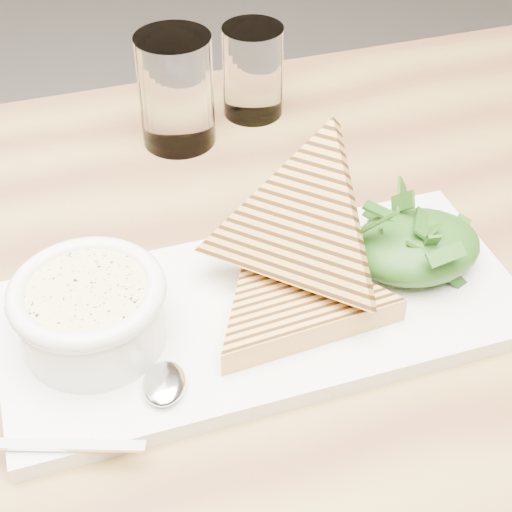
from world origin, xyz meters
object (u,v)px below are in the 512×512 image
object	(u,v)px
table_top	(185,353)
glass_near	(176,91)
platter	(263,312)
glass_far	(253,71)
soup_bowl	(92,319)

from	to	relation	value
table_top	glass_near	size ratio (longest dim) A/B	10.48
platter	glass_near	bearing A→B (deg)	91.54
glass_near	glass_far	world-z (taller)	glass_near
glass_near	glass_far	bearing A→B (deg)	19.37
soup_bowl	glass_near	size ratio (longest dim) A/B	0.92
soup_bowl	glass_near	distance (m)	0.30
table_top	glass_far	size ratio (longest dim) A/B	12.32
table_top	glass_near	world-z (taller)	glass_near
glass_far	glass_near	bearing A→B (deg)	-160.63
glass_far	table_top	bearing A→B (deg)	-115.75
soup_bowl	glass_far	distance (m)	0.37
soup_bowl	glass_near	xyz separation A→B (m)	(0.12, 0.27, 0.02)
soup_bowl	glass_far	bearing A→B (deg)	54.78
soup_bowl	glass_near	bearing A→B (deg)	65.40
platter	glass_near	size ratio (longest dim) A/B	3.54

